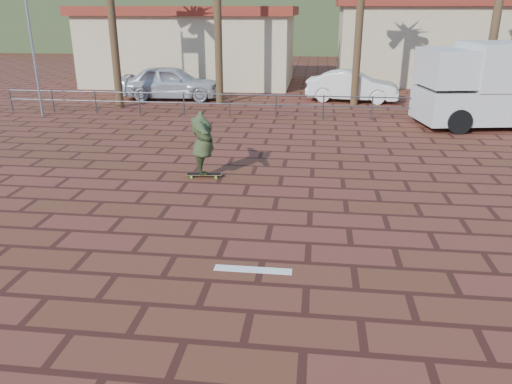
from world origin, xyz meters
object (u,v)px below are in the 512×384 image
skateboarder (203,143)px  car_white (352,86)px  car_silver (171,82)px  longboard (204,174)px  campervan (503,83)px

skateboarder → car_white: (4.75, 12.70, -0.23)m
car_white → car_silver: bearing=100.2°
skateboarder → car_white: bearing=-42.8°
car_white → longboard: bearing=166.6°
car_silver → car_white: car_silver is taller
skateboarder → campervan: size_ratio=0.33×
campervan → skateboarder: bearing=-153.2°
campervan → car_silver: 15.21m
campervan → car_white: (-5.38, 4.99, -0.94)m
skateboarder → campervan: (10.13, 7.71, 0.71)m
longboard → car_silver: (-4.38, 12.20, 0.77)m
skateboarder → car_silver: skateboarder is taller
car_silver → skateboarder: bearing=-164.0°
longboard → skateboarder: 0.89m
car_silver → car_white: bearing=-90.7°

